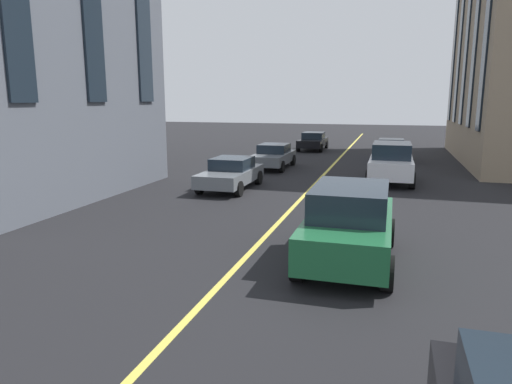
% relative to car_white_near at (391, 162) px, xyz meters
% --- Properties ---
extents(lane_centre_line, '(80.00, 0.16, 0.01)m').
position_rel_car_white_near_xyz_m(lane_centre_line, '(-7.77, 3.36, -0.96)').
color(lane_centre_line, '#D8C64C').
rests_on(lane_centre_line, ground_plane).
extents(car_white_near, '(4.70, 2.14, 1.88)m').
position_rel_car_white_near_xyz_m(car_white_near, '(0.00, 0.00, 0.00)').
color(car_white_near, silver).
rests_on(car_white_near, ground_plane).
extents(car_blue_trailing, '(3.90, 1.89, 1.40)m').
position_rel_car_white_near_xyz_m(car_blue_trailing, '(8.41, 0.07, -0.27)').
color(car_blue_trailing, navy).
rests_on(car_blue_trailing, ground_plane).
extents(car_grey_parked_b, '(4.40, 1.95, 1.37)m').
position_rel_car_white_near_xyz_m(car_grey_parked_b, '(2.93, 6.52, -0.27)').
color(car_grey_parked_b, slate).
rests_on(car_grey_parked_b, ground_plane).
extents(car_black_mid, '(4.40, 1.95, 1.37)m').
position_rel_car_white_near_xyz_m(car_black_mid, '(13.22, 5.95, -0.27)').
color(car_black_mid, black).
rests_on(car_black_mid, ground_plane).
extents(car_grey_parked_a, '(4.40, 1.95, 1.37)m').
position_rel_car_white_near_xyz_m(car_grey_parked_a, '(-3.75, 6.74, -0.27)').
color(car_grey_parked_a, slate).
rests_on(car_grey_parked_a, ground_plane).
extents(car_green_far, '(4.70, 2.14, 1.88)m').
position_rel_car_white_near_xyz_m(car_green_far, '(-11.84, 0.87, 0.00)').
color(car_green_far, '#1E6038').
rests_on(car_green_far, ground_plane).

